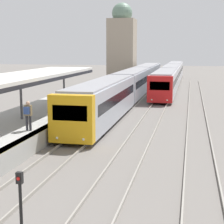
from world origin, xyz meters
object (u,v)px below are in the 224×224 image
object	(u,v)px
train_near	(133,82)
train_far	(171,74)
person_on_platform	(28,113)
signal_post_near	(20,195)

from	to	relation	value
train_near	train_far	distance (m)	15.71
person_on_platform	train_far	distance (m)	39.28
train_far	signal_post_near	bearing A→B (deg)	-92.38
train_far	signal_post_near	xyz separation A→B (m)	(-1.99, -47.93, -0.51)
train_near	train_far	world-z (taller)	train_near
person_on_platform	signal_post_near	distance (m)	9.90
train_near	train_far	bearing A→B (deg)	76.84
train_far	signal_post_near	size ratio (longest dim) A/B	22.03
person_on_platform	signal_post_near	size ratio (longest dim) A/B	0.87
person_on_platform	signal_post_near	xyz separation A→B (m)	(3.84, -9.08, -0.85)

